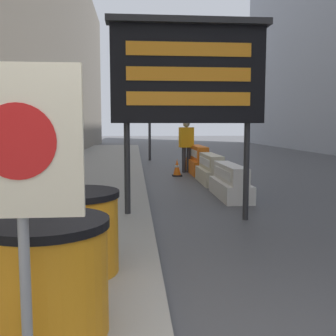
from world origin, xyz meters
name	(u,v)px	position (x,y,z in m)	size (l,w,h in m)	color
bare_tree	(51,130)	(-2.38, 7.96, 1.52)	(1.29, 1.71, 2.59)	#4C3D2D
barrel_drum_foreground	(48,277)	(-0.88, 0.45, 0.56)	(0.87, 0.87, 0.83)	orange
barrel_drum_middle	(76,232)	(-0.86, 1.64, 0.56)	(0.87, 0.87, 0.83)	orange
warning_sign	(20,165)	(-0.87, -0.15, 1.42)	(0.67, 0.08, 1.80)	gray
message_board	(188,74)	(0.62, 4.25, 2.47)	(2.66, 0.36, 3.34)	#28282B
jersey_barrier_white	(230,183)	(1.88, 6.37, 0.33)	(0.60, 1.96, 0.75)	silver
jersey_barrier_cream	(211,170)	(1.88, 8.61, 0.36)	(0.61, 1.86, 0.82)	beige
jersey_barrier_orange_near	(198,161)	(1.88, 10.87, 0.42)	(0.58, 2.08, 0.94)	orange
traffic_cone_near	(177,168)	(1.09, 10.25, 0.27)	(0.31, 0.31, 0.56)	black
traffic_light_near_curb	(150,93)	(0.44, 16.01, 3.10)	(0.28, 0.44, 4.30)	#2D2D30
pedestrian_worker	(186,142)	(1.52, 11.23, 1.07)	(0.51, 0.35, 1.81)	#333338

